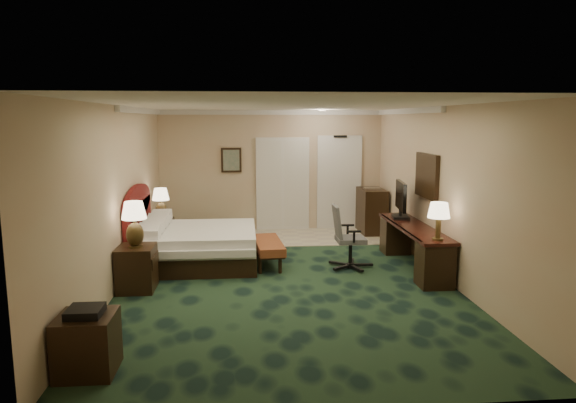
{
  "coord_description": "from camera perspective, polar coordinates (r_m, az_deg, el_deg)",
  "views": [
    {
      "loc": [
        -0.63,
        -7.8,
        2.48
      ],
      "look_at": [
        0.1,
        0.6,
        1.14
      ],
      "focal_mm": 32.0,
      "sensor_mm": 36.0,
      "label": 1
    }
  ],
  "objects": [
    {
      "name": "nightstand_near",
      "position": [
        7.92,
        -16.45,
        -7.12
      ],
      "size": [
        0.52,
        0.6,
        0.66
      ],
      "primitive_type": "cube",
      "color": "black",
      "rests_on": "ground"
    },
    {
      "name": "minibar",
      "position": [
        11.53,
        9.28,
        -1.04
      ],
      "size": [
        0.52,
        0.93,
        0.98
      ],
      "primitive_type": "cube",
      "color": "black",
      "rests_on": "ground"
    },
    {
      "name": "lamp_far",
      "position": [
        10.29,
        -13.94,
        -0.26
      ],
      "size": [
        0.35,
        0.35,
        0.62
      ],
      "primitive_type": null,
      "rotation": [
        0.0,
        0.0,
        0.07
      ],
      "color": "#302110",
      "rests_on": "nightstand_far"
    },
    {
      "name": "bed_bench",
      "position": [
        8.93,
        -2.18,
        -5.71
      ],
      "size": [
        0.53,
        1.27,
        0.42
      ],
      "primitive_type": "cube",
      "rotation": [
        0.0,
        0.0,
        0.08
      ],
      "color": "brown",
      "rests_on": "ground"
    },
    {
      "name": "wall_art",
      "position": [
        11.54,
        -6.32,
        4.59
      ],
      "size": [
        0.45,
        0.06,
        0.55
      ],
      "primitive_type": "cube",
      "color": "#4B6C5F",
      "rests_on": "wall_back"
    },
    {
      "name": "tv",
      "position": [
        9.46,
        12.43,
        0.16
      ],
      "size": [
        0.19,
        0.86,
        0.67
      ],
      "primitive_type": "cube",
      "rotation": [
        0.0,
        0.0,
        -0.14
      ],
      "color": "black",
      "rests_on": "desk"
    },
    {
      "name": "side_table",
      "position": [
        5.61,
        -21.42,
        -14.53
      ],
      "size": [
        0.55,
        0.55,
        0.59
      ],
      "primitive_type": "cube",
      "color": "black",
      "rests_on": "ground"
    },
    {
      "name": "desk",
      "position": [
        8.96,
        13.72,
        -4.92
      ],
      "size": [
        0.54,
        2.51,
        0.72
      ],
      "primitive_type": "cube",
      "color": "black",
      "rests_on": "ground"
    },
    {
      "name": "wall_back",
      "position": [
        11.62,
        -1.84,
        3.44
      ],
      "size": [
        5.0,
        0.0,
        2.7
      ],
      "primitive_type": "cube",
      "color": "beige",
      "rests_on": "ground"
    },
    {
      "name": "desk_chair",
      "position": [
        8.72,
        6.98,
        -3.91
      ],
      "size": [
        0.63,
        0.59,
        1.08
      ],
      "primitive_type": null,
      "rotation": [
        0.0,
        0.0,
        0.01
      ],
      "color": "#545454",
      "rests_on": "ground"
    },
    {
      "name": "lamp_near",
      "position": [
        7.73,
        -16.69,
        -2.47
      ],
      "size": [
        0.37,
        0.37,
        0.67
      ],
      "primitive_type": null,
      "rotation": [
        0.0,
        0.0,
        0.04
      ],
      "color": "#302110",
      "rests_on": "nightstand_near"
    },
    {
      "name": "crown_molding",
      "position": [
        7.82,
        -0.35,
        10.26
      ],
      "size": [
        5.0,
        7.5,
        0.1
      ],
      "primitive_type": null,
      "color": "white",
      "rests_on": "wall_back"
    },
    {
      "name": "ceiling",
      "position": [
        7.82,
        -0.35,
        10.63
      ],
      "size": [
        5.0,
        7.5,
        0.0
      ],
      "primitive_type": "cube",
      "color": "silver",
      "rests_on": "wall_back"
    },
    {
      "name": "wall_right",
      "position": [
        8.48,
        16.75,
        0.97
      ],
      "size": [
        0.0,
        7.5,
        2.7
      ],
      "primitive_type": "cube",
      "color": "beige",
      "rests_on": "ground"
    },
    {
      "name": "floor",
      "position": [
        8.21,
        -0.33,
        -8.57
      ],
      "size": [
        5.0,
        7.5,
        0.0
      ],
      "primitive_type": "cube",
      "color": "black",
      "rests_on": "ground"
    },
    {
      "name": "nightstand_far",
      "position": [
        10.43,
        -13.85,
        -3.43
      ],
      "size": [
        0.45,
        0.51,
        0.56
      ],
      "primitive_type": "cube",
      "color": "black",
      "rests_on": "ground"
    },
    {
      "name": "entry_door",
      "position": [
        11.81,
        5.71,
        2.02
      ],
      "size": [
        1.02,
        0.06,
        2.18
      ],
      "primitive_type": "cube",
      "color": "white",
      "rests_on": "ground"
    },
    {
      "name": "bed",
      "position": [
        9.08,
        -9.85,
        -4.93
      ],
      "size": [
        1.96,
        1.82,
        0.62
      ],
      "primitive_type": "cube",
      "color": "white",
      "rests_on": "ground"
    },
    {
      "name": "wall_front",
      "position": [
        4.25,
        3.79,
        -6.43
      ],
      "size": [
        5.0,
        0.0,
        2.7
      ],
      "primitive_type": "cube",
      "color": "beige",
      "rests_on": "ground"
    },
    {
      "name": "closet_doors",
      "position": [
        11.63,
        -0.6,
        1.96
      ],
      "size": [
        1.2,
        0.06,
        2.1
      ],
      "primitive_type": "cube",
      "color": "beige",
      "rests_on": "ground"
    },
    {
      "name": "desk_lamp",
      "position": [
        7.89,
        16.38,
        -2.1
      ],
      "size": [
        0.39,
        0.39,
        0.57
      ],
      "primitive_type": null,
      "rotation": [
        0.0,
        0.0,
        -0.22
      ],
      "color": "#302110",
      "rests_on": "desk"
    },
    {
      "name": "headboard",
      "position": [
        9.15,
        -16.29,
        -2.56
      ],
      "size": [
        0.12,
        2.0,
        1.4
      ],
      "primitive_type": null,
      "color": "#54150F",
      "rests_on": "ground"
    },
    {
      "name": "tile_patch",
      "position": [
        11.09,
        3.1,
        -3.89
      ],
      "size": [
        3.2,
        1.7,
        0.01
      ],
      "primitive_type": "cube",
      "color": "#B4AA96",
      "rests_on": "ground"
    },
    {
      "name": "wall_mirror",
      "position": [
        9.0,
        15.17,
        2.77
      ],
      "size": [
        0.05,
        0.95,
        0.75
      ],
      "primitive_type": "cube",
      "color": "white",
      "rests_on": "wall_right"
    },
    {
      "name": "wall_left",
      "position": [
        8.1,
        -18.27,
        0.54
      ],
      "size": [
        0.0,
        7.5,
        2.7
      ],
      "primitive_type": "cube",
      "color": "beige",
      "rests_on": "ground"
    }
  ]
}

